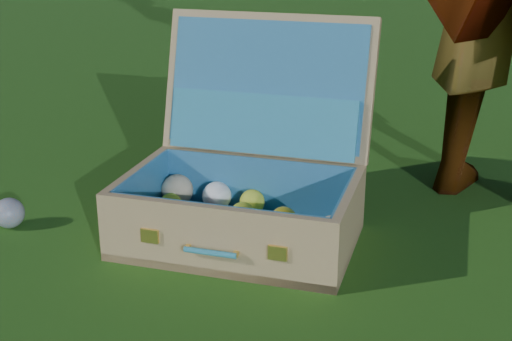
{
  "coord_description": "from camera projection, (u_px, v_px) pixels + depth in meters",
  "views": [
    {
      "loc": [
        0.79,
        -1.17,
        0.75
      ],
      "look_at": [
        -0.12,
        0.17,
        0.16
      ],
      "focal_mm": 50.0,
      "sensor_mm": 36.0,
      "label": 1
    }
  ],
  "objects": [
    {
      "name": "stray_ball",
      "position": [
        9.0,
        213.0,
        1.8
      ],
      "size": [
        0.08,
        0.08,
        0.08
      ],
      "primitive_type": "sphere",
      "color": "teal",
      "rests_on": "ground"
    },
    {
      "name": "ground",
      "position": [
        258.0,
        272.0,
        1.59
      ],
      "size": [
        60.0,
        60.0,
        0.0
      ],
      "primitive_type": "plane",
      "color": "#215114",
      "rests_on": "ground"
    },
    {
      "name": "suitcase",
      "position": [
        247.0,
        174.0,
        1.75
      ],
      "size": [
        0.67,
        0.64,
        0.51
      ],
      "rotation": [
        0.0,
        0.0,
        0.3
      ],
      "color": "tan",
      "rests_on": "ground"
    }
  ]
}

